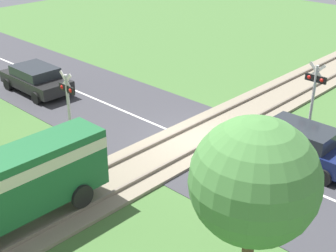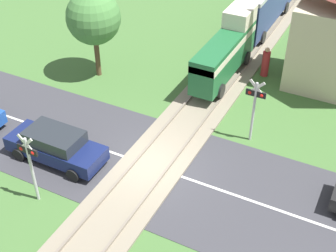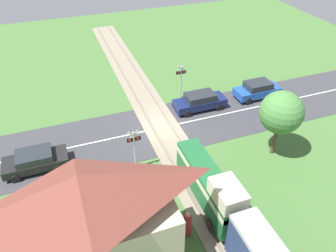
# 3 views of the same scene
# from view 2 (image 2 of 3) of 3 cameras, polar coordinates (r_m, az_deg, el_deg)

# --- Properties ---
(ground_plane) EXTENTS (60.00, 60.00, 0.00)m
(ground_plane) POSITION_cam_2_polar(r_m,az_deg,el_deg) (20.18, -1.93, -4.99)
(ground_plane) COLOR #426B33
(road_surface) EXTENTS (48.00, 6.40, 0.02)m
(road_surface) POSITION_cam_2_polar(r_m,az_deg,el_deg) (20.17, -1.93, -4.96)
(road_surface) COLOR #38383D
(road_surface) RESTS_ON ground_plane
(track_bed) EXTENTS (2.80, 48.00, 0.24)m
(track_bed) POSITION_cam_2_polar(r_m,az_deg,el_deg) (20.13, -1.94, -4.84)
(track_bed) COLOR gray
(track_bed) RESTS_ON ground_plane
(car_near_crossing) EXTENTS (4.42, 1.79, 1.48)m
(car_near_crossing) POSITION_cam_2_polar(r_m,az_deg,el_deg) (20.62, -13.55, -2.30)
(car_near_crossing) COLOR #141E4C
(car_near_crossing) RESTS_ON ground_plane
(crossing_signal_west_approach) EXTENTS (0.90, 0.18, 3.16)m
(crossing_signal_west_approach) POSITION_cam_2_polar(r_m,az_deg,el_deg) (18.14, -16.50, -4.02)
(crossing_signal_west_approach) COLOR #B7B7B7
(crossing_signal_west_approach) RESTS_ON ground_plane
(crossing_signal_east_approach) EXTENTS (0.90, 0.18, 3.16)m
(crossing_signal_east_approach) POSITION_cam_2_polar(r_m,az_deg,el_deg) (20.77, 10.51, 2.78)
(crossing_signal_east_approach) COLOR #B7B7B7
(crossing_signal_east_approach) RESTS_ON ground_plane
(pedestrian_by_station) EXTENTS (0.42, 0.42, 1.72)m
(pedestrian_by_station) POSITION_cam_2_polar(r_m,az_deg,el_deg) (26.58, 11.81, 7.54)
(pedestrian_by_station) COLOR #B2282D
(pedestrian_by_station) RESTS_ON ground_plane
(tree_roadside_hedge) EXTENTS (2.89, 2.89, 4.87)m
(tree_roadside_hedge) POSITION_cam_2_polar(r_m,az_deg,el_deg) (25.24, -9.08, 12.91)
(tree_roadside_hedge) COLOR brown
(tree_roadside_hedge) RESTS_ON ground_plane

